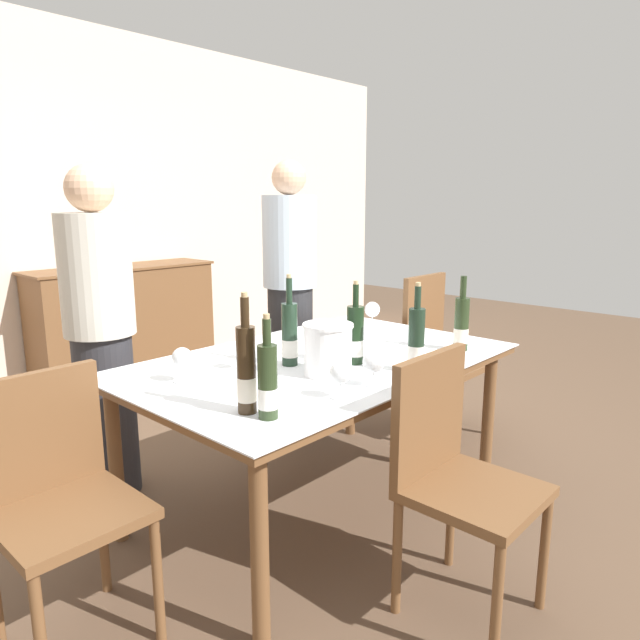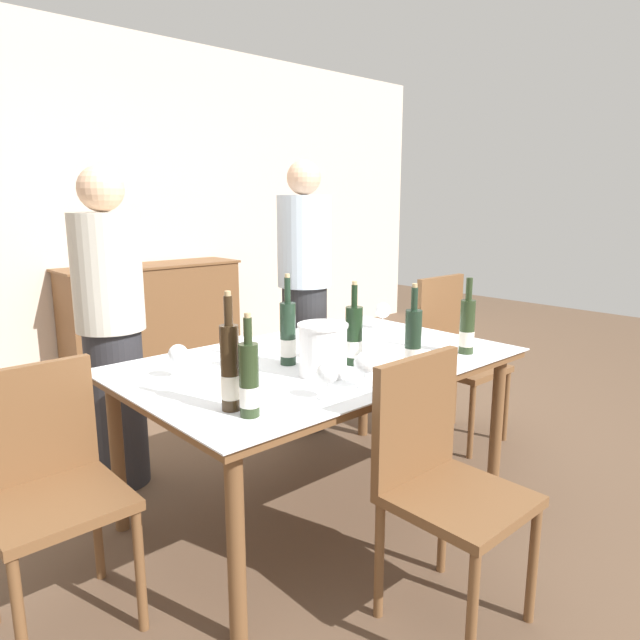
# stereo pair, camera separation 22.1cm
# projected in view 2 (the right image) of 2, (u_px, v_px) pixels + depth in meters

# --- Properties ---
(ground_plane) EXTENTS (12.00, 12.00, 0.00)m
(ground_plane) POSITION_uv_depth(u_px,v_px,m) (320.00, 506.00, 2.73)
(ground_plane) COLOR brown
(back_wall) EXTENTS (8.00, 0.10, 2.80)m
(back_wall) POSITION_uv_depth(u_px,v_px,m) (73.00, 205.00, 4.57)
(back_wall) COLOR beige
(back_wall) RESTS_ON ground_plane
(sideboard_cabinet) EXTENTS (1.51, 0.46, 0.91)m
(sideboard_cabinet) POSITION_uv_depth(u_px,v_px,m) (154.00, 317.00, 4.88)
(sideboard_cabinet) COLOR brown
(sideboard_cabinet) RESTS_ON ground_plane
(dining_table) EXTENTS (1.75, 1.10, 0.73)m
(dining_table) POSITION_uv_depth(u_px,v_px,m) (320.00, 372.00, 2.59)
(dining_table) COLOR brown
(dining_table) RESTS_ON ground_plane
(ice_bucket) EXTENTS (0.21, 0.21, 0.21)m
(ice_bucket) POSITION_uv_depth(u_px,v_px,m) (323.00, 348.00, 2.32)
(ice_bucket) COLOR white
(ice_bucket) RESTS_ON dining_table
(wine_bottle_0) EXTENTS (0.07, 0.07, 0.35)m
(wine_bottle_0) POSITION_uv_depth(u_px,v_px,m) (249.00, 381.00, 1.87)
(wine_bottle_0) COLOR #28381E
(wine_bottle_0) RESTS_ON dining_table
(wine_bottle_1) EXTENTS (0.07, 0.07, 0.38)m
(wine_bottle_1) POSITION_uv_depth(u_px,v_px,m) (413.00, 344.00, 2.33)
(wine_bottle_1) COLOR #1E3323
(wine_bottle_1) RESTS_ON dining_table
(wine_bottle_2) EXTENTS (0.07, 0.07, 0.36)m
(wine_bottle_2) POSITION_uv_depth(u_px,v_px,m) (467.00, 327.00, 2.65)
(wine_bottle_2) COLOR #28381E
(wine_bottle_2) RESTS_ON dining_table
(wine_bottle_3) EXTENTS (0.07, 0.07, 0.41)m
(wine_bottle_3) POSITION_uv_depth(u_px,v_px,m) (230.00, 369.00, 1.92)
(wine_bottle_3) COLOR #332314
(wine_bottle_3) RESTS_ON dining_table
(wine_bottle_4) EXTENTS (0.08, 0.08, 0.37)m
(wine_bottle_4) POSITION_uv_depth(u_px,v_px,m) (354.00, 337.00, 2.48)
(wine_bottle_4) COLOR black
(wine_bottle_4) RESTS_ON dining_table
(wine_bottle_5) EXTENTS (0.07, 0.07, 0.40)m
(wine_bottle_5) POSITION_uv_depth(u_px,v_px,m) (288.00, 335.00, 2.47)
(wine_bottle_5) COLOR #1E3323
(wine_bottle_5) RESTS_ON dining_table
(wine_glass_0) EXTENTS (0.09, 0.09, 0.15)m
(wine_glass_0) POSITION_uv_depth(u_px,v_px,m) (383.00, 311.00, 3.16)
(wine_glass_0) COLOR white
(wine_glass_0) RESTS_ON dining_table
(wine_glass_1) EXTENTS (0.09, 0.09, 0.14)m
(wine_glass_1) POSITION_uv_depth(u_px,v_px,m) (365.00, 364.00, 2.17)
(wine_glass_1) COLOR white
(wine_glass_1) RESTS_ON dining_table
(wine_glass_2) EXTENTS (0.08, 0.08, 0.13)m
(wine_glass_2) POSITION_uv_depth(u_px,v_px,m) (327.00, 375.00, 2.05)
(wine_glass_2) COLOR white
(wine_glass_2) RESTS_ON dining_table
(wine_glass_3) EXTENTS (0.07, 0.07, 0.14)m
(wine_glass_3) POSITION_uv_depth(u_px,v_px,m) (241.00, 345.00, 2.43)
(wine_glass_3) COLOR white
(wine_glass_3) RESTS_ON dining_table
(wine_glass_4) EXTENTS (0.08, 0.08, 0.14)m
(wine_glass_4) POSITION_uv_depth(u_px,v_px,m) (178.00, 355.00, 2.28)
(wine_glass_4) COLOR white
(wine_glass_4) RESTS_ON dining_table
(chair_near_front) EXTENTS (0.42, 0.42, 0.91)m
(chair_near_front) POSITION_uv_depth(u_px,v_px,m) (439.00, 470.00, 1.95)
(chair_near_front) COLOR brown
(chair_near_front) RESTS_ON ground_plane
(chair_left_end) EXTENTS (0.42, 0.42, 0.89)m
(chair_left_end) POSITION_uv_depth(u_px,v_px,m) (47.00, 477.00, 1.91)
(chair_left_end) COLOR brown
(chair_left_end) RESTS_ON ground_plane
(chair_right_end) EXTENTS (0.42, 0.42, 0.99)m
(chair_right_end) POSITION_uv_depth(u_px,v_px,m) (452.00, 348.00, 3.46)
(chair_right_end) COLOR brown
(chair_right_end) RESTS_ON ground_plane
(person_host) EXTENTS (0.33, 0.33, 1.60)m
(person_host) POSITION_uv_depth(u_px,v_px,m) (112.00, 331.00, 2.81)
(person_host) COLOR #2D2D33
(person_host) RESTS_ON ground_plane
(person_guest_left) EXTENTS (0.33, 0.33, 1.67)m
(person_guest_left) POSITION_uv_depth(u_px,v_px,m) (304.00, 298.00, 3.54)
(person_guest_left) COLOR #262628
(person_guest_left) RESTS_ON ground_plane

